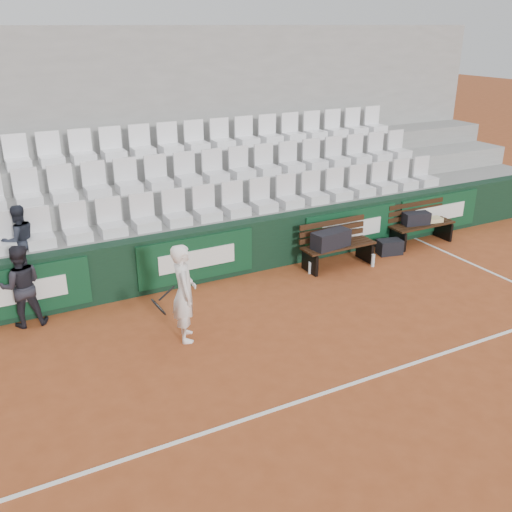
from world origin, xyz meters
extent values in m
plane|color=#9F4923|center=(0.00, 0.00, 0.00)|extent=(80.00, 80.00, 0.00)
cube|color=white|center=(0.00, 0.00, 0.00)|extent=(18.00, 0.06, 0.01)
cube|color=black|center=(0.00, 4.00, 0.50)|extent=(18.00, 0.30, 1.00)
cube|color=#0C381E|center=(-3.20, 3.83, 0.52)|extent=(2.20, 0.04, 0.82)
cube|color=#0C381E|center=(-0.20, 3.83, 0.52)|extent=(2.20, 0.04, 0.82)
cube|color=#0C381E|center=(3.20, 3.83, 0.52)|extent=(2.20, 0.04, 0.82)
cube|color=#0C381E|center=(5.60, 3.83, 0.52)|extent=(2.20, 0.04, 0.82)
cube|color=gray|center=(0.00, 4.62, 0.50)|extent=(18.00, 0.95, 1.00)
cube|color=#9A9997|center=(0.00, 5.58, 0.72)|extent=(18.00, 0.95, 1.45)
cube|color=gray|center=(0.00, 6.53, 0.95)|extent=(18.00, 0.95, 1.90)
cube|color=#979795|center=(0.00, 7.15, 2.20)|extent=(18.00, 0.30, 4.40)
cube|color=silver|center=(0.00, 4.45, 1.31)|extent=(11.90, 0.44, 0.63)
cube|color=silver|center=(0.00, 5.40, 1.77)|extent=(11.90, 0.44, 0.63)
cube|color=white|center=(0.00, 6.35, 2.21)|extent=(11.90, 0.44, 0.63)
cube|color=#351D0F|center=(2.57, 3.37, 0.23)|extent=(1.50, 0.56, 0.45)
cube|color=black|center=(4.90, 3.58, 0.23)|extent=(1.50, 0.56, 0.45)
cube|color=black|center=(2.35, 3.33, 0.61)|extent=(0.80, 0.43, 0.33)
cube|color=black|center=(4.74, 3.61, 0.58)|extent=(0.61, 0.37, 0.26)
cube|color=beige|center=(5.21, 3.57, 0.50)|extent=(0.37, 0.30, 0.09)
cube|color=black|center=(3.90, 3.41, 0.15)|extent=(0.55, 0.40, 0.30)
cylinder|color=silver|center=(1.89, 3.31, 0.12)|extent=(0.07, 0.07, 0.24)
cylinder|color=silver|center=(3.17, 3.03, 0.13)|extent=(0.07, 0.07, 0.25)
imported|color=white|center=(-1.07, 2.14, 0.76)|extent=(0.49, 0.63, 1.52)
torus|color=black|center=(-1.47, 2.14, 0.62)|extent=(0.19, 0.30, 0.26)
cylinder|color=black|center=(-1.34, 2.14, 0.81)|extent=(0.26, 0.03, 0.20)
imported|color=black|center=(-3.15, 3.71, 0.67)|extent=(0.69, 0.56, 1.34)
imported|color=#1E222D|center=(-3.02, 4.50, 1.59)|extent=(0.68, 0.60, 1.18)
camera|label=1|loc=(-3.63, -5.03, 4.42)|focal=40.00mm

